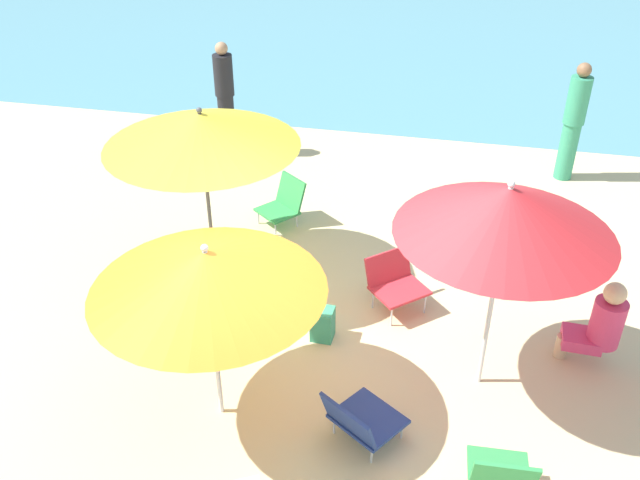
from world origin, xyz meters
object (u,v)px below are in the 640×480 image
Objects in this scene: umbrella_orange at (207,271)px; beach_chair_d at (284,202)px; beach_chair_a at (360,420)px; beach_chair_b at (501,474)px; umbrella_yellow at (201,130)px; person_b at (573,122)px; person_c at (225,99)px; person_a at (600,323)px; beach_bag at (323,324)px; umbrella_red at (507,211)px; beach_chair_c at (395,281)px.

beach_chair_d is at bearing 94.92° from umbrella_orange.
beach_chair_b is (1.12, -0.40, 0.10)m from beach_chair_a.
umbrella_yellow reaches higher than person_b.
beach_chair_b is at bearing -75.61° from beach_chair_a.
umbrella_yellow is 1.08× the size of umbrella_orange.
person_b is (0.93, 5.81, 0.49)m from beach_chair_b.
beach_chair_a is 0.44× the size of person_c.
umbrella_orange reaches higher than beach_chair_a.
umbrella_yellow is at bearing 10.86° from person_c.
person_a is at bearing 22.70° from umbrella_orange.
beach_chair_a is (1.25, -0.09, -1.26)m from umbrella_orange.
beach_bag is at bearing -121.09° from person_b.
umbrella_red is 2.41m from umbrella_orange.
umbrella_red is at bearing -20.38° from umbrella_yellow.
person_b is at bearing -87.85° from person_a.
beach_chair_d is at bearing 69.77° from umbrella_yellow.
beach_chair_a is at bearing -45.71° from umbrella_yellow.
beach_chair_b is at bearing 73.83° from beach_chair_d.
beach_chair_d is 2.31m from beach_bag.
beach_chair_c is 4.41m from person_c.
umbrella_orange is at bearing -77.39° from beach_chair_c.
person_c is at bearing 179.89° from beach_chair_c.
beach_chair_c reaches higher than beach_chair_a.
umbrella_orange is at bearing -120.56° from person_b.
person_c reaches higher than beach_chair_d.
umbrella_orange is 1.10× the size of person_c.
umbrella_red reaches higher than person_c.
person_a reaches higher than beach_chair_c.
beach_chair_a is at bearing 67.30° from beach_chair_b.
person_c is at bearing -104.88° from beach_chair_d.
person_a reaches higher than beach_chair_d.
beach_chair_d reaches higher than beach_chair_a.
umbrella_orange is at bearing 43.48° from beach_chair_d.
person_b is at bearing 39.52° from umbrella_yellow.
umbrella_orange is 5.35× the size of beach_bag.
umbrella_red is at bearing 84.77° from beach_chair_d.
umbrella_red is 5.80m from person_c.
beach_chair_c is at bearing 37.16° from person_c.
person_b is (3.30, 5.32, -0.67)m from umbrella_orange.
person_c is (-0.88, 3.12, -0.92)m from umbrella_yellow.
beach_chair_b is 2.56m from beach_chair_c.
person_a reaches higher than beach_bag.
beach_bag is at bearing -29.65° from umbrella_yellow.
beach_chair_d is at bearing 31.70° from person_c.
umbrella_red is at bearing -10.76° from beach_bag.
umbrella_orange reaches higher than person_b.
beach_chair_d is at bearing -25.48° from person_a.
person_a is (3.27, 1.37, -1.05)m from umbrella_orange.
beach_chair_a is 1.11× the size of beach_chair_d.
beach_chair_c is 2.03m from person_a.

